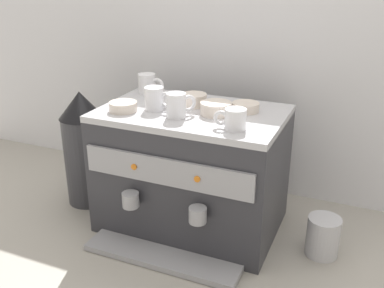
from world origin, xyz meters
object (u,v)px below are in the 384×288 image
object	(u,v)px
ceramic_cup_1	(177,105)
ceramic_cup_3	(155,99)
ceramic_bowl_1	(216,109)
ceramic_bowl_0	(194,100)
coffee_grinder	(84,148)
ceramic_cup_2	(148,84)
ceramic_bowl_2	(246,107)
ceramic_bowl_3	(123,107)
espresso_machine	(191,170)
milk_pitcher	(323,236)
ceramic_cup_0	(234,119)

from	to	relation	value
ceramic_cup_1	ceramic_cup_3	xyz separation A→B (m)	(-0.10, 0.04, -0.00)
ceramic_cup_3	ceramic_bowl_1	distance (m)	0.21
ceramic_bowl_0	coffee_grinder	xyz separation A→B (m)	(-0.44, -0.07, -0.23)
ceramic_cup_3	ceramic_cup_2	bearing A→B (deg)	125.54
ceramic_cup_1	ceramic_bowl_2	distance (m)	0.24
ceramic_bowl_1	ceramic_bowl_3	xyz separation A→B (m)	(-0.30, -0.09, -0.00)
ceramic_cup_3	ceramic_bowl_1	xyz separation A→B (m)	(0.21, 0.03, -0.02)
espresso_machine	ceramic_cup_2	world-z (taller)	ceramic_cup_2
ceramic_bowl_3	coffee_grinder	distance (m)	0.34
ceramic_cup_2	milk_pitcher	size ratio (longest dim) A/B	0.78
ceramic_bowl_2	coffee_grinder	size ratio (longest dim) A/B	0.20
ceramic_bowl_2	milk_pitcher	distance (m)	0.50
ceramic_cup_1	coffee_grinder	size ratio (longest dim) A/B	0.21
ceramic_bowl_2	ceramic_bowl_3	bearing A→B (deg)	-157.22
ceramic_cup_0	ceramic_cup_2	bearing A→B (deg)	150.03
ceramic_bowl_0	ceramic_bowl_2	bearing A→B (deg)	2.69
ceramic_bowl_3	ceramic_cup_1	bearing A→B (deg)	4.60
ceramic_cup_2	ceramic_cup_3	bearing A→B (deg)	-54.46
ceramic_bowl_3	milk_pitcher	size ratio (longest dim) A/B	0.70
ceramic_cup_2	ceramic_bowl_1	xyz separation A→B (m)	(0.33, -0.13, -0.02)
coffee_grinder	milk_pitcher	world-z (taller)	coffee_grinder
ceramic_cup_0	ceramic_cup_2	world-z (taller)	ceramic_cup_2
espresso_machine	ceramic_bowl_0	size ratio (longest dim) A/B	6.87
ceramic_cup_1	milk_pitcher	xyz separation A→B (m)	(0.49, 0.07, -0.41)
ceramic_cup_1	ceramic_bowl_1	xyz separation A→B (m)	(0.10, 0.08, -0.02)
ceramic_cup_0	ceramic_cup_1	xyz separation A→B (m)	(-0.20, 0.04, 0.01)
ceramic_cup_1	coffee_grinder	xyz separation A→B (m)	(-0.44, 0.07, -0.25)
ceramic_cup_1	ceramic_cup_0	bearing A→B (deg)	-9.79
espresso_machine	ceramic_cup_1	size ratio (longest dim) A/B	6.61
ceramic_cup_1	espresso_machine	bearing A→B (deg)	78.60
ceramic_cup_3	ceramic_bowl_2	distance (m)	0.31
ceramic_bowl_2	coffee_grinder	xyz separation A→B (m)	(-0.63, -0.07, -0.22)
espresso_machine	ceramic_cup_3	distance (m)	0.29
ceramic_cup_3	milk_pitcher	bearing A→B (deg)	2.76
ceramic_bowl_2	milk_pitcher	xyz separation A→B (m)	(0.31, -0.07, -0.39)
ceramic_cup_3	ceramic_bowl_2	bearing A→B (deg)	19.38
ceramic_cup_0	ceramic_cup_1	world-z (taller)	ceramic_cup_1
ceramic_bowl_3	coffee_grinder	world-z (taller)	ceramic_bowl_3
ceramic_cup_2	ceramic_bowl_0	xyz separation A→B (m)	(0.22, -0.07, -0.02)
espresso_machine	coffee_grinder	bearing A→B (deg)	-178.95
ceramic_bowl_2	ceramic_bowl_1	bearing A→B (deg)	-140.19
ceramic_cup_0	ceramic_bowl_0	world-z (taller)	ceramic_cup_0
ceramic_cup_1	ceramic_bowl_0	size ratio (longest dim) A/B	1.04
espresso_machine	milk_pitcher	distance (m)	0.50
ceramic_cup_1	ceramic_cup_3	distance (m)	0.11
ceramic_bowl_3	milk_pitcher	bearing A→B (deg)	7.24
ceramic_cup_2	ceramic_cup_1	bearing A→B (deg)	-43.45
ceramic_cup_2	ceramic_bowl_3	world-z (taller)	ceramic_cup_2
ceramic_bowl_0	ceramic_bowl_3	distance (m)	0.25
ceramic_cup_0	milk_pitcher	distance (m)	0.51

